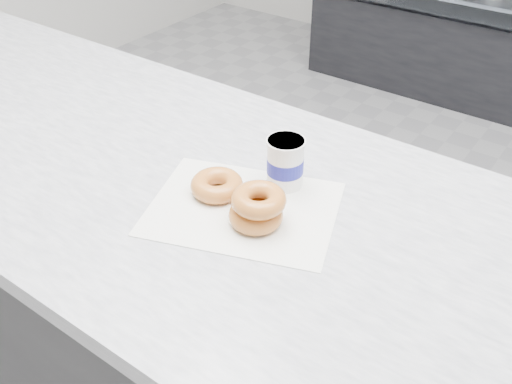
% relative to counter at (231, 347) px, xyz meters
% --- Properties ---
extents(ground, '(5.00, 5.00, 0.00)m').
position_rel_counter_xyz_m(ground, '(0.00, 0.60, -0.45)').
color(ground, gray).
rests_on(ground, ground).
extents(counter, '(3.06, 0.76, 0.90)m').
position_rel_counter_xyz_m(counter, '(0.00, 0.00, 0.00)').
color(counter, '#333335').
rests_on(counter, ground).
extents(wax_paper, '(0.41, 0.36, 0.00)m').
position_rel_counter_xyz_m(wax_paper, '(0.05, -0.01, 0.45)').
color(wax_paper, silver).
rests_on(wax_paper, counter).
extents(donut_single, '(0.12, 0.12, 0.03)m').
position_rel_counter_xyz_m(donut_single, '(-0.01, -0.00, 0.47)').
color(donut_single, '#C17635').
rests_on(donut_single, wax_paper).
extents(donut_stack, '(0.12, 0.12, 0.07)m').
position_rel_counter_xyz_m(donut_stack, '(0.10, -0.03, 0.48)').
color(donut_stack, '#C17635').
rests_on(donut_stack, wax_paper).
extents(coffee_cup, '(0.08, 0.08, 0.10)m').
position_rel_counter_xyz_m(coffee_cup, '(0.07, 0.10, 0.50)').
color(coffee_cup, white).
rests_on(coffee_cup, counter).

